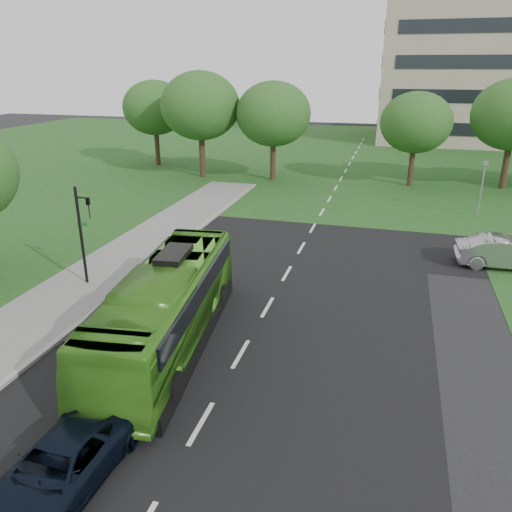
% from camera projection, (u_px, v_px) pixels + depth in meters
% --- Properties ---
extents(ground, '(160.00, 160.00, 0.00)m').
position_uv_depth(ground, '(255.00, 329.00, 20.36)').
color(ground, black).
rests_on(ground, ground).
extents(street_surfaces, '(120.00, 120.00, 0.15)m').
position_uv_depth(street_surfaces, '(326.00, 196.00, 40.91)').
color(street_surfaces, black).
rests_on(street_surfaces, ground).
extents(tree_park_a, '(7.31, 7.31, 9.71)m').
position_uv_depth(tree_park_a, '(200.00, 106.00, 45.89)').
color(tree_park_a, black).
rests_on(tree_park_a, ground).
extents(tree_park_b, '(6.76, 6.76, 8.87)m').
position_uv_depth(tree_park_b, '(273.00, 114.00, 44.82)').
color(tree_park_b, black).
rests_on(tree_park_b, ground).
extents(tree_park_c, '(6.09, 6.09, 8.09)m').
position_uv_depth(tree_park_c, '(416.00, 123.00, 42.71)').
color(tree_park_c, black).
rests_on(tree_park_c, ground).
extents(tree_park_f, '(6.56, 6.56, 8.75)m').
position_uv_depth(tree_park_f, '(155.00, 108.00, 51.91)').
color(tree_park_f, black).
rests_on(tree_park_f, ground).
extents(bus, '(3.98, 11.58, 3.16)m').
position_uv_depth(bus, '(167.00, 307.00, 18.72)').
color(bus, '#449022').
rests_on(bus, ground).
extents(sedan, '(5.09, 1.99, 1.65)m').
position_uv_depth(sedan, '(506.00, 253.00, 26.30)').
color(sedan, '#9B9A9E').
rests_on(sedan, ground).
extents(suv, '(2.33, 4.81, 1.32)m').
position_uv_depth(suv, '(60.00, 466.00, 12.50)').
color(suv, black).
rests_on(suv, ground).
extents(traffic_light, '(0.78, 0.22, 4.89)m').
position_uv_depth(traffic_light, '(83.00, 229.00, 23.40)').
color(traffic_light, black).
rests_on(traffic_light, ground).
extents(camera_pole, '(0.36, 0.33, 3.93)m').
position_uv_depth(camera_pole, '(483.00, 181.00, 34.71)').
color(camera_pole, gray).
rests_on(camera_pole, ground).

